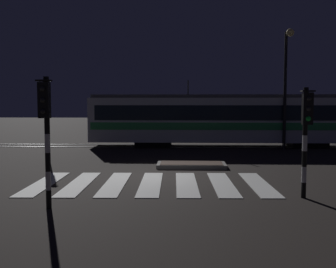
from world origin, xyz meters
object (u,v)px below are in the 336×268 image
Objects in this scene: traffic_light_corner_far_left at (46,112)px; street_lamp_trackside_right at (286,74)px; traffic_light_kerb_mid_left at (46,122)px; traffic_light_corner_near_right at (306,126)px; tram at (230,119)px.

street_lamp_trackside_right is (12.62, 4.18, 2.07)m from traffic_light_corner_far_left.
traffic_light_kerb_mid_left is at bearing -70.99° from traffic_light_corner_far_left.
traffic_light_corner_far_left reaches higher than traffic_light_corner_near_right.
traffic_light_corner_far_left is 1.10× the size of traffic_light_corner_near_right.
street_lamp_trackside_right reaches higher than tram.
tram is (-0.64, 13.87, -0.34)m from traffic_light_corner_near_right.
traffic_light_corner_near_right is at bearing -101.14° from street_lamp_trackside_right.
traffic_light_kerb_mid_left is at bearing -112.35° from tram.
street_lamp_trackside_right is (2.40, 12.17, 2.28)m from traffic_light_corner_near_right.
street_lamp_trackside_right is 4.36m from tram.
traffic_light_corner_near_right is at bearing -87.34° from tram.
street_lamp_trackside_right is at bearing 55.58° from traffic_light_kerb_mid_left.
street_lamp_trackside_right is at bearing 78.86° from traffic_light_corner_near_right.
traffic_light_kerb_mid_left is (3.26, -9.47, -0.06)m from traffic_light_corner_far_left.
traffic_light_corner_far_left is 0.20× the size of tram.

